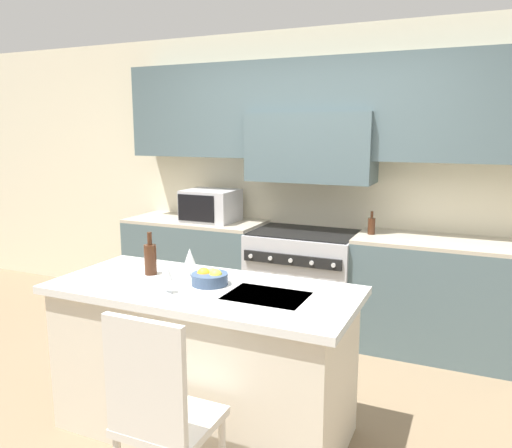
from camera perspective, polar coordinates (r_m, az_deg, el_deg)
name	(u,v)px	position (r m, az deg, el deg)	size (l,w,h in m)	color
ground_plane	(221,421)	(3.38, -4.02, -21.56)	(10.00, 10.00, 0.00)	#7A664C
back_cabinetry	(316,153)	(4.59, 6.83, 8.10)	(10.00, 0.46, 2.70)	beige
back_counter	(305,280)	(4.55, 5.58, -6.37)	(3.60, 0.62, 0.94)	#4C6066
range_stove	(304,282)	(4.53, 5.49, -6.58)	(0.93, 0.70, 0.92)	#B7B7BC
microwave	(211,206)	(4.79, -5.19, 2.12)	(0.48, 0.42, 0.30)	#B7B7BC
kitchen_island	(204,358)	(3.10, -5.98, -15.03)	(1.80, 0.80, 0.91)	beige
island_chair	(159,410)	(2.42, -10.97, -20.16)	(0.42, 0.40, 1.03)	beige
wine_bottle	(150,258)	(3.20, -11.98, -3.87)	(0.08, 0.08, 0.27)	#422314
wine_glass_near	(166,272)	(2.81, -10.24, -5.42)	(0.07, 0.07, 0.18)	white
wine_glass_far	(190,257)	(3.10, -7.57, -3.82)	(0.07, 0.07, 0.18)	white
fruit_bowl	(210,278)	(2.96, -5.31, -6.13)	(0.22, 0.22, 0.10)	#384C6B
oil_bottle_on_counter	(371,226)	(4.28, 13.06, -0.17)	(0.06, 0.06, 0.20)	#422314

